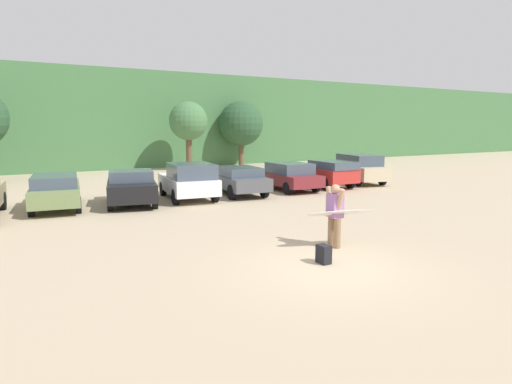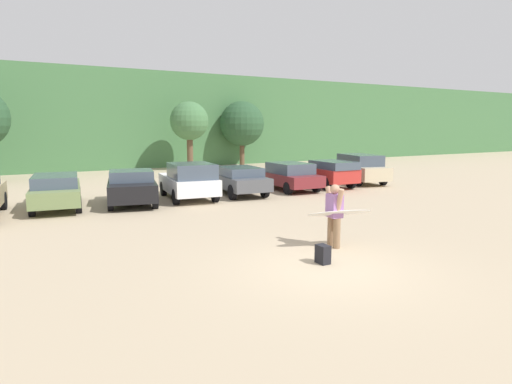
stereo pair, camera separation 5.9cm
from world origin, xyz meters
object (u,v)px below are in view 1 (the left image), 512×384
(parked_car_olive_green, at_px, (56,190))
(parked_car_dark_gray, at_px, (237,179))
(person_adult, at_px, (335,212))
(backpack_dropped, at_px, (324,254))
(parked_car_red, at_px, (325,172))
(parked_car_champagne, at_px, (357,168))
(parked_car_black, at_px, (131,187))
(parked_car_maroon, at_px, (288,176))
(surfboard_white, at_px, (340,213))
(parked_car_white, at_px, (189,180))

(parked_car_olive_green, bearing_deg, parked_car_dark_gray, -85.43)
(person_adult, bearing_deg, backpack_dropped, 48.45)
(parked_car_red, relative_size, person_adult, 2.53)
(parked_car_red, xyz_separation_m, parked_car_champagne, (2.74, 0.47, 0.06))
(parked_car_black, xyz_separation_m, parked_car_maroon, (8.10, 0.21, -0.00))
(person_adult, bearing_deg, parked_car_dark_gray, -94.39)
(surfboard_white, bearing_deg, backpack_dropped, 49.09)
(parked_car_black, distance_m, parked_car_red, 10.58)
(parked_car_olive_green, relative_size, parked_car_red, 1.10)
(parked_car_maroon, height_order, surfboard_white, parked_car_maroon)
(parked_car_black, bearing_deg, parked_car_red, -75.78)
(backpack_dropped, bearing_deg, parked_car_champagne, 44.32)
(surfboard_white, distance_m, backpack_dropped, 1.69)
(parked_car_champagne, distance_m, surfboard_white, 14.45)
(parked_car_black, bearing_deg, person_adult, -149.20)
(parked_car_white, relative_size, parked_car_dark_gray, 0.94)
(parked_car_red, bearing_deg, parked_car_white, 95.62)
(parked_car_dark_gray, xyz_separation_m, person_adult, (-2.05, -9.59, 0.23))
(parked_car_black, distance_m, person_adult, 9.87)
(person_adult, bearing_deg, parked_car_white, -79.18)
(parked_car_dark_gray, xyz_separation_m, surfboard_white, (-1.97, -9.73, 0.22))
(parked_car_dark_gray, distance_m, parked_car_maroon, 2.98)
(parked_car_maroon, distance_m, parked_car_red, 2.48)
(parked_car_olive_green, distance_m, person_adult, 11.62)
(parked_car_white, xyz_separation_m, backpack_dropped, (-0.66, -10.38, -0.64))
(parked_car_red, height_order, surfboard_white, parked_car_red)
(parked_car_white, bearing_deg, parked_car_olive_green, 90.56)
(parked_car_olive_green, height_order, parked_car_champagne, parked_car_champagne)
(parked_car_black, bearing_deg, parked_car_maroon, -75.84)
(parked_car_maroon, xyz_separation_m, parked_car_red, (2.47, 0.08, 0.05))
(parked_car_black, height_order, parked_car_maroon, parked_car_black)
(parked_car_dark_gray, bearing_deg, parked_car_olive_green, 92.78)
(person_adult, xyz_separation_m, backpack_dropped, (-1.17, -1.01, -0.74))
(parked_car_white, relative_size, parked_car_champagne, 0.85)
(parked_car_maroon, height_order, parked_car_red, parked_car_red)
(parked_car_dark_gray, bearing_deg, parked_car_black, 98.11)
(parked_car_maroon, height_order, person_adult, person_adult)
(parked_car_olive_green, xyz_separation_m, person_adult, (5.92, -9.99, 0.23))
(parked_car_white, distance_m, person_adult, 9.38)
(parked_car_champagne, bearing_deg, backpack_dropped, 147.59)
(parked_car_dark_gray, height_order, surfboard_white, parked_car_dark_gray)
(surfboard_white, bearing_deg, parked_car_champagne, -120.87)
(parked_car_maroon, relative_size, parked_car_red, 0.95)
(parked_car_white, height_order, person_adult, person_adult)
(parked_car_black, distance_m, parked_car_champagne, 13.34)
(parked_car_black, relative_size, parked_car_maroon, 1.02)
(parked_car_olive_green, xyz_separation_m, parked_car_maroon, (10.95, -0.41, 0.01))
(parked_car_dark_gray, xyz_separation_m, parked_car_red, (5.45, 0.07, 0.07))
(parked_car_olive_green, relative_size, backpack_dropped, 10.59)
(parked_car_maroon, xyz_separation_m, surfboard_white, (-4.95, -9.72, 0.21))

